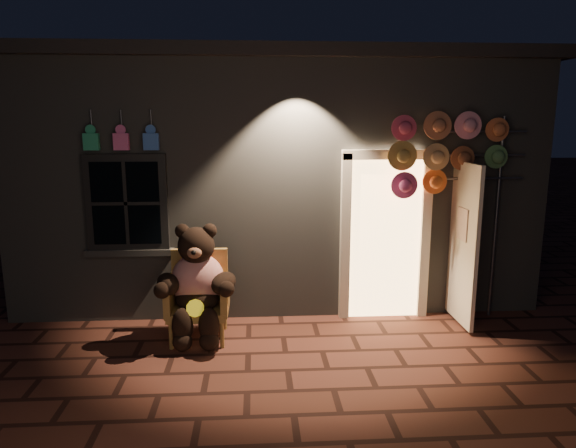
{
  "coord_description": "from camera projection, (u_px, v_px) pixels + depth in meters",
  "views": [
    {
      "loc": [
        -0.32,
        -4.91,
        2.54
      ],
      "look_at": [
        0.07,
        1.0,
        1.35
      ],
      "focal_mm": 32.0,
      "sensor_mm": 36.0,
      "label": 1
    }
  ],
  "objects": [
    {
      "name": "wicker_armchair",
      "position": [
        199.0,
        295.0,
        6.09
      ],
      "size": [
        0.71,
        0.64,
        1.03
      ],
      "rotation": [
        0.0,
        0.0,
        -0.0
      ],
      "color": "olive",
      "rests_on": "ground"
    },
    {
      "name": "ground",
      "position": [
        288.0,
        370.0,
        5.33
      ],
      "size": [
        60.0,
        60.0,
        0.0
      ],
      "primitive_type": "plane",
      "color": "#5A2D22",
      "rests_on": "ground"
    },
    {
      "name": "teddy_bear",
      "position": [
        197.0,
        284.0,
        5.92
      ],
      "size": [
        1.0,
        0.77,
        1.37
      ],
      "rotation": [
        0.0,
        0.0,
        -0.0
      ],
      "color": "red",
      "rests_on": "ground"
    },
    {
      "name": "shop_building",
      "position": [
        273.0,
        168.0,
        8.89
      ],
      "size": [
        7.3,
        5.95,
        3.51
      ],
      "color": "slate",
      "rests_on": "ground"
    },
    {
      "name": "hat_rack",
      "position": [
        447.0,
        153.0,
        6.28
      ],
      "size": [
        1.73,
        0.22,
        2.62
      ],
      "color": "#59595E",
      "rests_on": "ground"
    }
  ]
}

